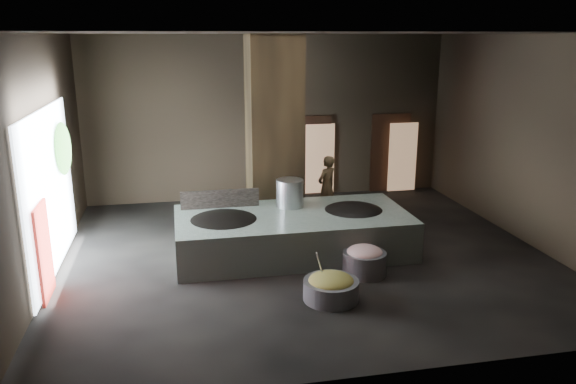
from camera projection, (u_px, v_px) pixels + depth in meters
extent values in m
cube|color=black|center=(304.00, 256.00, 11.90)|extent=(10.00, 9.00, 0.10)
cube|color=black|center=(306.00, 30.00, 10.67)|extent=(10.00, 9.00, 0.10)
cube|color=black|center=(268.00, 118.00, 15.58)|extent=(10.00, 0.10, 4.50)
cube|color=black|center=(388.00, 219.00, 6.99)|extent=(10.00, 0.10, 4.50)
cube|color=black|center=(38.00, 160.00, 10.32)|extent=(0.10, 9.00, 4.50)
cube|color=black|center=(530.00, 140.00, 12.25)|extent=(0.10, 9.00, 4.50)
cube|color=black|center=(274.00, 134.00, 13.02)|extent=(1.20, 1.20, 4.50)
cube|color=#A2B4A3|center=(293.00, 233.00, 11.88)|extent=(4.87, 2.34, 0.85)
cube|color=black|center=(293.00, 215.00, 11.77)|extent=(4.76, 2.29, 0.03)
ellipsoid|color=black|center=(224.00, 223.00, 11.47)|extent=(1.53, 1.53, 0.42)
cylinder|color=black|center=(224.00, 220.00, 11.45)|extent=(1.57, 1.57, 0.05)
ellipsoid|color=black|center=(353.00, 214.00, 12.09)|extent=(1.43, 1.43, 0.40)
cylinder|color=black|center=(353.00, 211.00, 12.07)|extent=(1.46, 1.46, 0.05)
cylinder|color=silver|center=(290.00, 194.00, 12.22)|extent=(0.59, 0.59, 0.64)
cube|color=black|center=(220.00, 200.00, 12.15)|extent=(1.69, 0.07, 0.42)
imported|color=olive|center=(327.00, 187.00, 14.04)|extent=(0.69, 0.64, 1.59)
cylinder|color=slate|center=(331.00, 290.00, 9.78)|extent=(1.19, 1.19, 0.36)
ellipsoid|color=#7A9749|center=(331.00, 281.00, 9.73)|extent=(0.80, 0.80, 0.25)
cylinder|color=silver|center=(321.00, 267.00, 9.79)|extent=(0.27, 0.31, 0.69)
cylinder|color=slate|center=(364.00, 263.00, 10.80)|extent=(0.95, 0.95, 0.46)
ellipsoid|color=#D17D7F|center=(365.00, 252.00, 10.74)|extent=(0.69, 0.69, 0.26)
cube|color=black|center=(310.00, 157.00, 16.02)|extent=(1.18, 0.08, 2.38)
cube|color=#8C6647|center=(320.00, 159.00, 16.07)|extent=(0.85, 0.04, 2.01)
cube|color=black|center=(390.00, 154.00, 16.48)|extent=(1.18, 0.08, 2.38)
cube|color=#8C6647|center=(403.00, 157.00, 16.29)|extent=(0.85, 0.04, 2.00)
cube|color=white|center=(50.00, 191.00, 10.71)|extent=(0.04, 4.20, 3.10)
cube|color=maroon|center=(44.00, 252.00, 9.69)|extent=(0.05, 0.90, 1.70)
ellipsoid|color=#194714|center=(63.00, 149.00, 11.60)|extent=(0.28, 1.10, 1.10)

